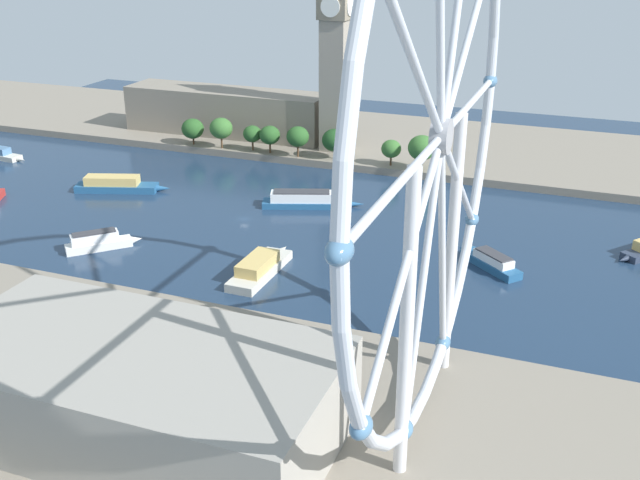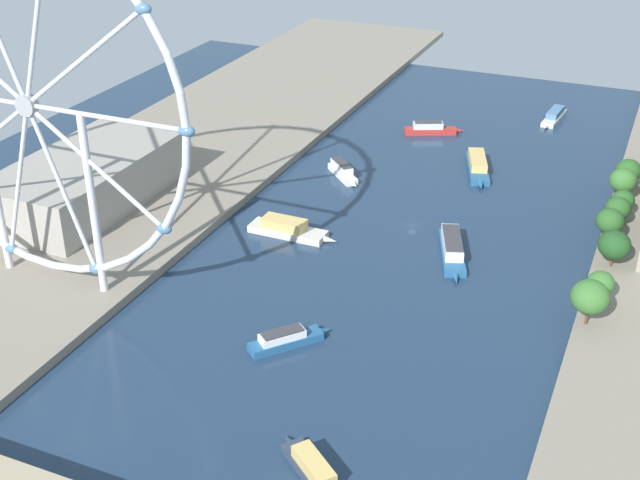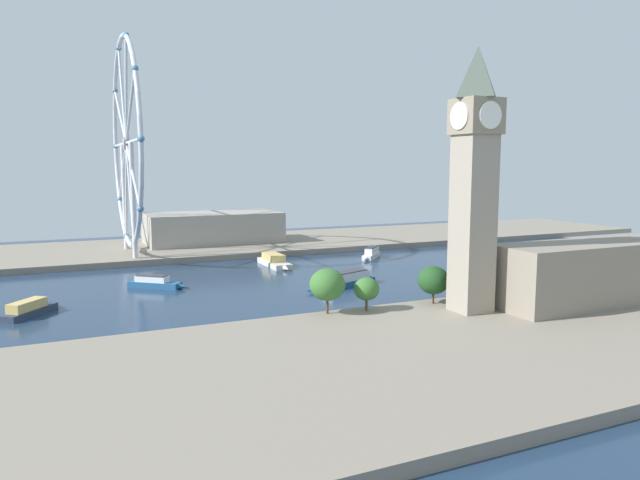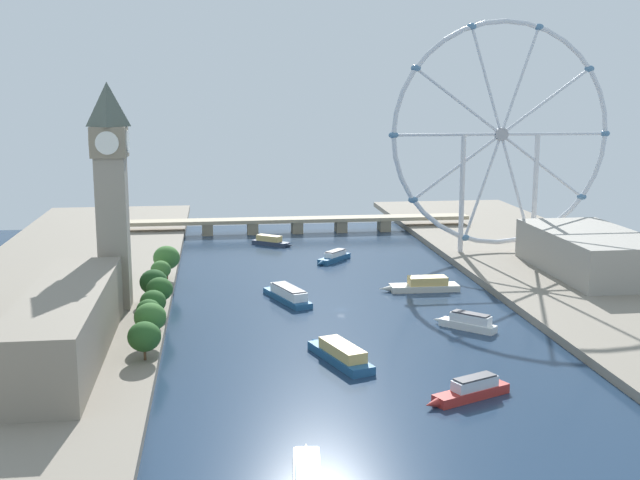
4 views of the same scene
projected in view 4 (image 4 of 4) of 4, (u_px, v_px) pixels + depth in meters
name	position (u px, v px, depth m)	size (l,w,h in m)	color
ground_plane	(341.00, 309.00, 300.96)	(386.20, 386.20, 0.00)	#1E334C
riverbank_left	(40.00, 316.00, 287.11)	(90.00, 520.00, 3.00)	gray
riverbank_right	(616.00, 296.00, 314.26)	(90.00, 520.00, 3.00)	gray
clock_tower	(112.00, 192.00, 285.51)	(13.09, 13.09, 80.21)	gray
parliament_block	(66.00, 325.00, 236.28)	(22.00, 95.08, 20.16)	gray
tree_row_embankment	(156.00, 291.00, 284.20)	(13.21, 112.78, 13.93)	#513823
ferris_wheel	(501.00, 136.00, 383.13)	(108.78, 3.20, 109.55)	silver
riverside_hall	(592.00, 252.00, 346.24)	(38.82, 76.84, 17.62)	gray
river_bridge	(297.00, 222.00, 459.90)	(198.20, 12.42, 8.30)	tan
tour_boat_0	(467.00, 322.00, 275.83)	(19.09, 18.93, 5.96)	white
tour_boat_1	(334.00, 257.00, 384.14)	(19.13, 21.68, 5.06)	#235684
tour_boat_2	(424.00, 285.00, 328.46)	(32.53, 8.55, 5.77)	beige
tour_boat_3	(340.00, 354.00, 243.29)	(16.76, 35.26, 5.81)	#235684
tour_boat_4	(287.00, 294.00, 312.78)	(17.04, 35.56, 5.82)	#235684
tour_boat_5	(307.00, 473.00, 169.09)	(8.17, 28.84, 4.87)	beige
tour_boat_6	(271.00, 241.00, 423.53)	(21.26, 17.90, 5.06)	#2D384C
tour_boat_7	(470.00, 390.00, 214.21)	(26.19, 14.67, 5.85)	#B22D28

